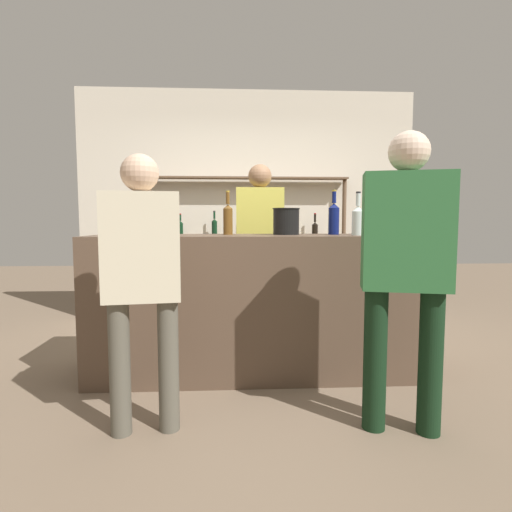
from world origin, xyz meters
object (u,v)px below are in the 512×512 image
server_behind_counter (260,238)px  customer_right (406,260)px  wine_glass (139,219)px  customer_left (142,272)px  counter_bottle_0 (228,218)px  counter_bottle_1 (334,218)px  ice_bucket (286,221)px  counter_bottle_2 (358,219)px  cork_jar (368,226)px

server_behind_counter → customer_right: server_behind_counter is taller
wine_glass → customer_left: customer_left is taller
counter_bottle_0 → counter_bottle_1: counter_bottle_1 is taller
ice_bucket → customer_right: size_ratio=0.13×
counter_bottle_2 → ice_bucket: counter_bottle_2 is taller
customer_right → server_behind_counter: bearing=34.5°
counter_bottle_1 → server_behind_counter: server_behind_counter is taller
counter_bottle_1 → counter_bottle_2: size_ratio=1.09×
customer_left → counter_bottle_2: bearing=-69.5°
server_behind_counter → counter_bottle_1: bearing=36.8°
wine_glass → ice_bucket: 1.18m
cork_jar → server_behind_counter: (-0.86, 0.70, -0.13)m
counter_bottle_2 → server_behind_counter: 1.21m
counter_bottle_0 → cork_jar: (1.16, 0.07, -0.06)m
counter_bottle_0 → customer_left: bearing=-114.8°
counter_bottle_0 → counter_bottle_2: counter_bottle_0 is taller
ice_bucket → customer_left: size_ratio=0.14×
ice_bucket → wine_glass: bearing=177.1°
wine_glass → counter_bottle_0: bearing=-3.1°
counter_bottle_2 → server_behind_counter: size_ratio=0.19×
counter_bottle_2 → wine_glass: bearing=171.5°
counter_bottle_1 → cork_jar: size_ratio=2.49×
customer_right → customer_left: (-1.46, 0.07, -0.07)m
counter_bottle_0 → server_behind_counter: 0.85m
counter_bottle_0 → customer_left: size_ratio=0.22×
server_behind_counter → counter_bottle_0: bearing=-20.3°
ice_bucket → customer_right: 1.18m
wine_glass → counter_bottle_2: bearing=-8.5°
ice_bucket → cork_jar: (0.70, 0.09, -0.03)m
server_behind_counter → ice_bucket: bearing=12.7°
counter_bottle_0 → wine_glass: size_ratio=2.11×
counter_bottle_1 → ice_bucket: (-0.39, -0.02, -0.03)m
counter_bottle_2 → customer_left: bearing=-151.9°
ice_bucket → server_behind_counter: server_behind_counter is taller
server_behind_counter → customer_right: bearing=22.0°
wine_glass → counter_bottle_1: bearing=-1.5°
customer_left → counter_bottle_0: bearing=-32.5°
wine_glass → customer_left: size_ratio=0.11×
customer_right → counter_bottle_0: bearing=57.1°
counter_bottle_1 → counter_bottle_2: 0.25m
counter_bottle_1 → cork_jar: 0.32m
counter_bottle_1 → wine_glass: counter_bottle_1 is taller
counter_bottle_2 → wine_glass: counter_bottle_2 is taller
customer_right → customer_left: customer_right is taller
wine_glass → cork_jar: (1.87, 0.03, -0.05)m
cork_jar → server_behind_counter: size_ratio=0.08×
cork_jar → customer_left: (-1.62, -1.06, -0.25)m
customer_right → customer_left: size_ratio=1.08×
server_behind_counter → customer_left: bearing=-22.2°
counter_bottle_0 → ice_bucket: size_ratio=1.59×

